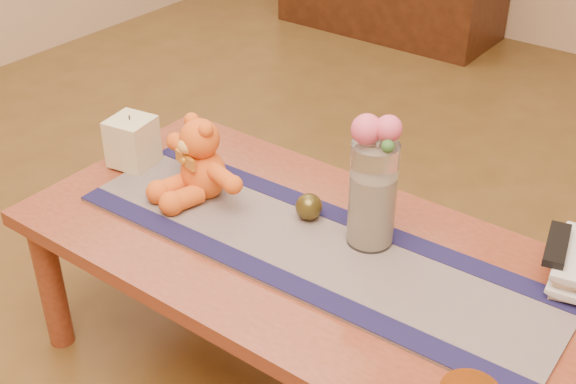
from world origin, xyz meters
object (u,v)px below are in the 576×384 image
Objects in this scene: teddy_bear at (202,158)px; glass_vase at (372,194)px; tv_remote at (557,245)px; pillar_candle at (132,141)px; book_bottom at (551,269)px; bronze_ball at (309,207)px.

glass_vase is (0.46, 0.07, 0.03)m from teddy_bear.
pillar_candle is at bearing 177.73° from tv_remote.
pillar_candle is 0.60× the size of book_bottom.
glass_vase reaches higher than teddy_bear.
teddy_bear is 4.48× the size of bronze_ball.
pillar_candle is at bearing -163.31° from teddy_bear.
pillar_candle is 0.84× the size of tv_remote.
teddy_bear is 0.88m from tv_remote.
book_bottom is 1.39× the size of tv_remote.
book_bottom is (1.11, 0.23, -0.06)m from pillar_candle.
tv_remote is (0.39, 0.14, -0.05)m from glass_vase.
teddy_bear is at bearing 178.39° from book_bottom.
tv_remote is at bearing 29.90° from teddy_bear.
pillar_candle is (-0.26, -0.00, -0.03)m from teddy_bear.
teddy_bear is 1.16× the size of glass_vase.
glass_vase is at bearing 3.08° from bronze_ball.
bronze_ball is (-0.17, -0.01, -0.10)m from glass_vase.
pillar_candle is 1.13m from tv_remote.
pillar_candle is 0.73m from glass_vase.
book_bottom is at bearing 11.66° from pillar_candle.
bronze_ball is (0.55, 0.07, -0.03)m from pillar_candle.
bronze_ball is at bearing 179.57° from book_bottom.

